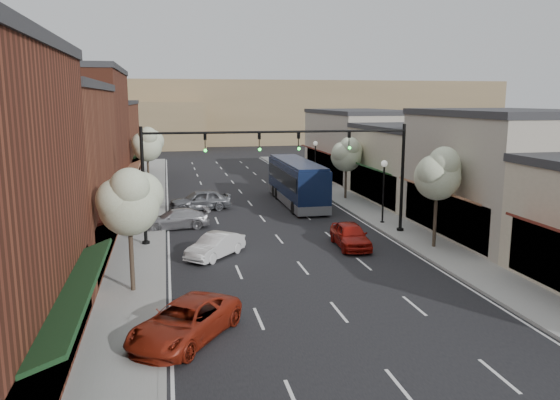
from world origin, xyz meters
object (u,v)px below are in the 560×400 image
tree_left_far (148,144)px  parked_car_d (200,200)px  parked_car_b (215,246)px  parked_car_c (176,219)px  signal_mast_right (367,163)px  tree_right_far (347,153)px  tree_right_near (439,173)px  tree_left_near (130,200)px  lamp_post_far (315,156)px  coach_bus (297,182)px  red_hatchback (350,235)px  parked_car_a (185,322)px  signal_mast_left (185,167)px  lamp_post_near (384,181)px

tree_left_far → parked_car_d: (4.05, -7.92, -3.80)m
parked_car_b → parked_car_c: 7.56m
signal_mast_right → tree_right_far: signal_mast_right is taller
tree_right_near → tree_left_near: (-16.60, -4.00, -0.23)m
lamp_post_far → signal_mast_right: bearing=-96.2°
tree_right_far → coach_bus: (-4.60, -0.90, -2.13)m
tree_left_near → parked_car_d: 18.84m
parked_car_c → parked_car_d: bearing=154.4°
tree_left_near → parked_car_b: size_ratio=1.44×
coach_bus → red_hatchback: coach_bus is taller
parked_car_b → parked_car_d: (0.00, 13.18, 0.16)m
tree_left_far → parked_car_a: 31.62m
tree_right_near → parked_car_b: 13.14m
signal_mast_right → coach_bus: signal_mast_right is taller
signal_mast_left → lamp_post_far: (13.42, 20.00, -1.62)m
lamp_post_near → parked_car_c: 14.29m
signal_mast_right → parked_car_a: 18.27m
signal_mast_right → tree_right_near: size_ratio=1.38×
lamp_post_near → signal_mast_left: bearing=-169.4°
tree_right_far → coach_bus: size_ratio=0.47×
signal_mast_left → lamp_post_near: (13.42, 2.50, -1.62)m
red_hatchback → coach_bus: bearing=93.0°
lamp_post_near → parked_car_d: bearing=147.9°
lamp_post_far → parked_car_c: bearing=-131.4°
tree_right_near → tree_left_far: tree_left_far is taller
parked_car_b → coach_bus: bearing=101.8°
signal_mast_right → tree_left_far: signal_mast_right is taller
signal_mast_right → signal_mast_left: same height
tree_left_far → lamp_post_near: bearing=-43.9°
tree_right_near → signal_mast_right: bearing=123.9°
tree_right_near → tree_right_far: size_ratio=1.10×
parked_car_b → parked_car_c: parked_car_c is taller
tree_left_near → lamp_post_far: 32.35m
tree_right_near → tree_right_far: bearing=90.0°
tree_right_far → tree_left_far: 17.66m
tree_left_near → lamp_post_far: size_ratio=1.28×
lamp_post_far → parked_car_d: bearing=-140.3°
coach_bus → red_hatchback: (-0.06, -13.72, -1.14)m
lamp_post_far → tree_right_far: bearing=-86.1°
tree_right_near → parked_car_c: tree_right_near is taller
tree_right_far → parked_car_a: tree_right_far is taller
tree_right_far → parked_car_c: bearing=-151.8°
parked_car_b → parked_car_c: bearing=146.4°
tree_right_far → tree_left_near: size_ratio=0.95×
signal_mast_left → signal_mast_right: bearing=0.0°
tree_left_far → lamp_post_near: tree_left_far is taller
signal_mast_left → parked_car_c: (-0.58, 4.13, -3.97)m
tree_left_near → lamp_post_near: tree_left_near is taller
tree_left_near → tree_right_near: bearing=13.5°
signal_mast_left → tree_left_far: (-2.63, 17.95, -0.02)m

